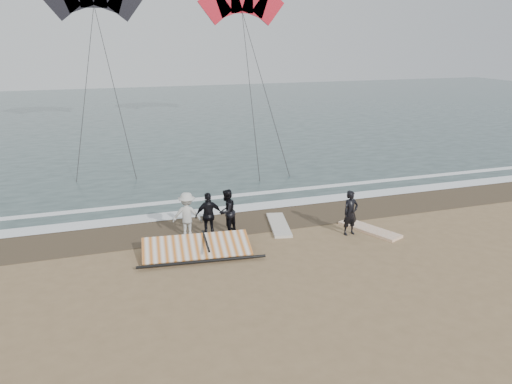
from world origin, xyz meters
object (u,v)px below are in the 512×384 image
board_cream (279,225)px  man_main (350,213)px  sail_rig (194,248)px  board_white (369,229)px

board_cream → man_main: bearing=-23.7°
man_main → board_cream: (-2.10, 1.54, -0.76)m
man_main → sail_rig: 5.63m
man_main → sail_rig: size_ratio=0.40×
board_white → sail_rig: sail_rig is taller
man_main → board_white: 1.15m
board_white → board_cream: size_ratio=0.99×
man_main → board_white: man_main is taller
board_cream → sail_rig: size_ratio=0.60×
board_white → sail_rig: size_ratio=0.60×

